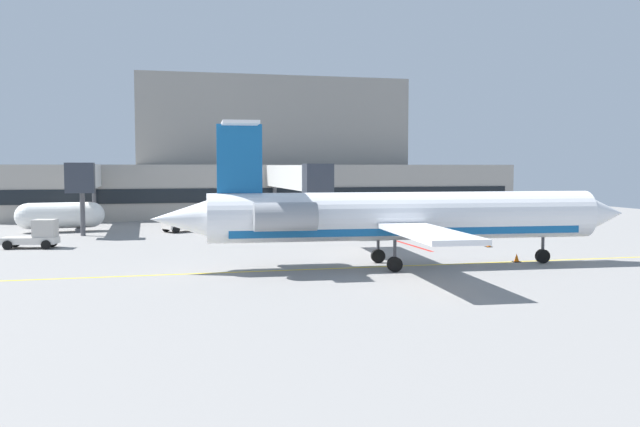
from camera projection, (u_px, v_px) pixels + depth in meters
name	position (u px, v px, depth m)	size (l,w,h in m)	color
ground	(315.00, 270.00, 41.96)	(120.00, 120.00, 0.11)	gray
terminal_building	(269.00, 163.00, 87.45)	(63.11, 11.49, 17.57)	gray
jet_bridge_west	(294.00, 178.00, 69.30)	(2.40, 23.48, 6.50)	silver
jet_bridge_east	(87.00, 177.00, 67.09)	(2.40, 18.07, 6.58)	silver
regional_jet	(397.00, 217.00, 42.69)	(30.51, 22.54, 8.87)	white
baggage_tug	(295.00, 220.00, 68.43)	(2.22, 3.96, 2.02)	silver
pushback_tractor	(37.00, 235.00, 52.58)	(4.23, 2.46, 2.21)	silver
belt_loader	(185.00, 222.00, 65.88)	(3.96, 3.33, 1.93)	silver
fuel_tank	(60.00, 216.00, 65.50)	(8.08, 3.22, 2.82)	white
safety_cone_alpha	(489.00, 244.00, 53.38)	(0.47, 0.47, 0.55)	orange
safety_cone_bravo	(517.00, 258.00, 45.07)	(0.47, 0.47, 0.55)	orange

